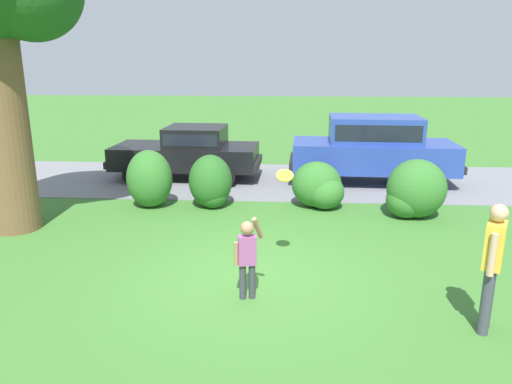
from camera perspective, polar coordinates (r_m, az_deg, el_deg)
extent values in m
plane|color=#3D752D|center=(8.06, -0.58, -9.99)|extent=(80.00, 80.00, 0.00)
cube|color=slate|center=(14.23, 1.36, 1.39)|extent=(28.00, 4.40, 0.02)
cylinder|color=brown|center=(10.98, -27.58, 6.46)|extent=(0.98, 0.98, 4.16)
ellipsoid|color=#33702B|center=(11.83, -12.45, 1.53)|extent=(1.09, 1.03, 1.39)
ellipsoid|color=#286023|center=(11.63, -5.39, 1.29)|extent=(1.04, 1.07, 1.27)
ellipsoid|color=#286023|center=(11.61, -5.10, -0.34)|extent=(0.70, 0.70, 0.63)
ellipsoid|color=#33702B|center=(11.68, 7.15, 0.90)|extent=(1.19, 1.02, 1.11)
ellipsoid|color=#33702B|center=(11.59, 8.13, 0.02)|extent=(0.92, 0.92, 0.82)
ellipsoid|color=#33702B|center=(11.39, 18.40, 0.39)|extent=(1.31, 1.18, 1.32)
ellipsoid|color=#33702B|center=(11.35, 17.27, -0.93)|extent=(0.89, 0.89, 0.80)
cube|color=black|center=(14.51, -8.26, 4.22)|extent=(4.25, 1.96, 0.64)
cube|color=black|center=(14.34, -7.12, 6.56)|extent=(1.73, 1.67, 0.56)
cube|color=black|center=(14.34, -7.12, 6.56)|extent=(1.59, 1.68, 0.34)
cylinder|color=black|center=(14.08, -14.24, 1.97)|extent=(0.61, 0.24, 0.60)
cylinder|color=black|center=(15.82, -12.02, 3.56)|extent=(0.61, 0.24, 0.60)
cylinder|color=black|center=(13.44, -3.71, 1.79)|extent=(0.61, 0.24, 0.60)
cylinder|color=black|center=(15.25, -2.62, 3.45)|extent=(0.61, 0.24, 0.60)
cube|color=black|center=(15.18, -16.13, 3.65)|extent=(0.17, 1.75, 0.20)
cube|color=black|center=(14.20, 0.21, 3.47)|extent=(0.17, 1.75, 0.20)
cube|color=#28429E|center=(14.16, 13.61, 4.16)|extent=(4.57, 2.01, 0.80)
cube|color=#28429E|center=(14.04, 13.80, 7.20)|extent=(2.53, 1.71, 0.72)
cube|color=black|center=(14.04, 13.80, 7.20)|extent=(2.34, 1.72, 0.43)
cylinder|color=black|center=(13.22, 8.00, 1.62)|extent=(0.69, 0.25, 0.68)
cylinder|color=black|center=(15.05, 7.76, 3.32)|extent=(0.69, 0.25, 0.68)
cylinder|color=black|center=(13.62, 19.81, 1.25)|extent=(0.69, 0.25, 0.68)
cylinder|color=black|center=(15.41, 18.20, 2.96)|extent=(0.69, 0.25, 0.68)
cube|color=black|center=(14.07, 4.26, 3.65)|extent=(0.19, 1.75, 0.20)
cube|color=black|center=(14.69, 22.45, 3.02)|extent=(0.19, 1.75, 0.20)
cylinder|color=#383842|center=(7.29, -1.59, -10.50)|extent=(0.10, 0.10, 0.55)
cylinder|color=#383842|center=(7.30, -0.48, -10.45)|extent=(0.10, 0.10, 0.55)
cube|color=#994C8C|center=(7.09, -1.05, -6.88)|extent=(0.28, 0.20, 0.44)
sphere|color=#A37556|center=(6.97, -1.06, -4.29)|extent=(0.20, 0.20, 0.20)
cylinder|color=#A37556|center=(7.04, 0.20, -4.26)|extent=(0.18, 0.26, 0.39)
cylinder|color=#A37556|center=(7.10, -2.34, -7.30)|extent=(0.07, 0.07, 0.36)
cylinder|color=yellow|center=(7.90, 3.41, 1.95)|extent=(0.29, 0.25, 0.18)
cylinder|color=orange|center=(7.89, 3.41, 1.97)|extent=(0.16, 0.15, 0.11)
cylinder|color=#3F3F4C|center=(7.18, 25.66, -11.00)|extent=(0.14, 0.14, 0.90)
cylinder|color=#3F3F4C|center=(7.00, 25.50, -11.67)|extent=(0.14, 0.14, 0.90)
cube|color=gold|center=(6.81, 26.31, -5.65)|extent=(0.36, 0.42, 0.60)
sphere|color=tan|center=(6.68, 26.75, -2.19)|extent=(0.22, 0.22, 0.22)
cylinder|color=tan|center=(7.03, 26.41, -5.45)|extent=(0.09, 0.09, 0.55)
cylinder|color=tan|center=(6.62, 26.10, -6.67)|extent=(0.09, 0.09, 0.55)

